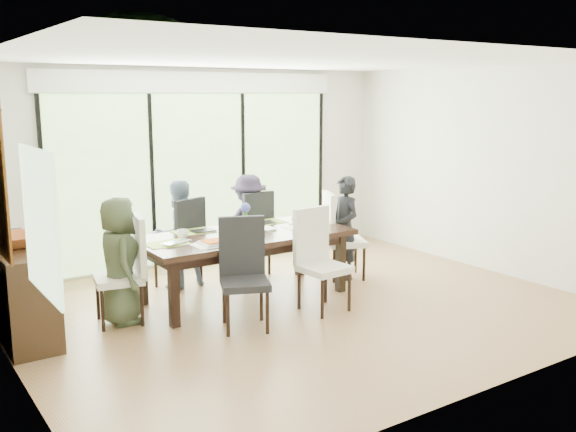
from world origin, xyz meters
TOP-DOWN VIEW (x-y plane):
  - floor at (0.00, 0.00)m, footprint 6.00×5.00m
  - ceiling at (0.00, 0.00)m, footprint 6.00×5.00m
  - wall_back at (0.00, 2.51)m, footprint 6.00×0.02m
  - wall_front at (0.00, -2.51)m, footprint 6.00×0.02m
  - wall_left at (-3.01, 0.00)m, footprint 0.02×5.00m
  - wall_right at (3.01, 0.00)m, footprint 0.02×5.00m
  - glass_doors at (0.00, 2.47)m, footprint 4.20×0.02m
  - blinds_header at (0.00, 2.46)m, footprint 4.40×0.06m
  - mullion_a at (-2.10, 2.46)m, footprint 0.05×0.04m
  - mullion_b at (-0.70, 2.46)m, footprint 0.05×0.04m
  - mullion_c at (0.70, 2.46)m, footprint 0.05×0.04m
  - mullion_d at (2.10, 2.46)m, footprint 0.05×0.04m
  - side_window at (-2.97, -1.20)m, footprint 0.02×0.90m
  - deck at (0.00, 3.40)m, footprint 6.00×1.80m
  - rail_top at (0.00, 4.20)m, footprint 6.00×0.08m
  - foliage_left at (-1.80, 5.20)m, footprint 3.20×3.20m
  - foliage_mid at (0.40, 5.80)m, footprint 4.00×4.00m
  - foliage_right at (2.20, 5.00)m, footprint 2.80×2.80m
  - foliage_far at (-0.60, 6.50)m, footprint 3.60×3.60m
  - table_top at (-0.34, 0.65)m, footprint 2.46×1.13m
  - table_apron at (-0.34, 0.65)m, footprint 2.26×0.92m
  - table_leg_fl at (-1.42, 0.22)m, footprint 0.09×0.09m
  - table_leg_fr at (0.74, 0.22)m, footprint 0.09×0.09m
  - table_leg_bl at (-1.42, 1.08)m, footprint 0.09×0.09m
  - table_leg_br at (0.74, 1.08)m, footprint 0.09×0.09m
  - chair_left_end at (-1.84, 0.65)m, footprint 0.55×0.55m
  - chair_right_end at (1.16, 0.65)m, footprint 0.62×0.62m
  - chair_far_left at (-0.79, 1.50)m, footprint 0.61×0.61m
  - chair_far_right at (0.21, 1.50)m, footprint 0.52×0.52m
  - chair_near_left at (-0.84, -0.22)m, footprint 0.62×0.62m
  - chair_near_right at (0.16, -0.22)m, footprint 0.50×0.50m
  - person_left_end at (-1.82, 0.65)m, footprint 0.47×0.67m
  - person_right_end at (1.14, 0.65)m, footprint 0.44×0.65m
  - person_far_left at (-0.79, 1.48)m, footprint 0.65×0.45m
  - person_far_right at (0.21, 1.48)m, footprint 0.67×0.47m
  - placemat_left at (-1.29, 0.65)m, footprint 0.45×0.33m
  - placemat_right at (0.61, 0.65)m, footprint 0.45×0.33m
  - placemat_far_l at (-0.79, 1.05)m, footprint 0.45×0.33m
  - placemat_far_r at (0.21, 1.05)m, footprint 0.45×0.33m
  - placemat_paper at (-0.89, 0.35)m, footprint 0.45×0.33m
  - tablet_far_l at (-0.69, 1.00)m, footprint 0.27×0.18m
  - tablet_far_r at (0.16, 1.00)m, footprint 0.25×0.17m
  - papers at (0.36, 0.60)m, footprint 0.31×0.23m
  - platter_base at (-0.89, 0.35)m, footprint 0.27×0.27m
  - platter_snacks at (-0.89, 0.35)m, footprint 0.21×0.21m
  - vase at (-0.29, 0.70)m, footprint 0.08×0.08m
  - hyacinth_stems at (-0.29, 0.70)m, footprint 0.04×0.04m
  - hyacinth_blooms at (-0.29, 0.70)m, footprint 0.11×0.11m
  - laptop at (-1.19, 0.55)m, footprint 0.39×0.32m
  - cup_a at (-1.04, 0.80)m, footprint 0.17×0.17m
  - cup_b at (-0.19, 0.55)m, footprint 0.14×0.14m
  - cup_c at (0.46, 0.75)m, footprint 0.16×0.16m
  - book at (-0.09, 0.70)m, footprint 0.18×0.24m
  - sideboard at (-2.76, 0.93)m, footprint 0.45×1.61m
  - bowl at (-2.76, 0.83)m, footprint 0.48×0.48m
  - candlestick_base at (-2.76, 1.28)m, footprint 0.10×0.10m
  - candlestick_shaft at (-2.76, 1.28)m, footprint 0.02×0.02m

SIDE VIEW (x-z plane):
  - deck at x=0.00m, z-range -0.10..0.00m
  - floor at x=0.00m, z-range -0.01..0.00m
  - table_leg_fl at x=-1.42m, z-range 0.00..0.71m
  - table_leg_fr at x=0.74m, z-range 0.00..0.71m
  - table_leg_bl at x=-1.42m, z-range 0.00..0.71m
  - table_leg_br at x=0.74m, z-range 0.00..0.71m
  - sideboard at x=-2.76m, z-range 0.00..0.91m
  - rail_top at x=0.00m, z-range 0.52..0.58m
  - chair_left_end at x=-1.84m, z-range 0.00..1.13m
  - chair_right_end at x=1.16m, z-range 0.00..1.13m
  - chair_far_left at x=-0.79m, z-range 0.00..1.13m
  - chair_far_right at x=0.21m, z-range 0.00..1.13m
  - chair_near_left at x=-0.84m, z-range 0.00..1.13m
  - chair_near_right at x=0.16m, z-range 0.00..1.13m
  - table_apron at x=-0.34m, z-range 0.60..0.70m
  - person_left_end at x=-1.82m, z-range 0.00..1.32m
  - person_right_end at x=1.14m, z-range 0.00..1.32m
  - person_far_left at x=-0.79m, z-range 0.00..1.32m
  - person_far_right at x=0.21m, z-range 0.00..1.32m
  - table_top at x=-0.34m, z-range 0.71..0.77m
  - papers at x=0.36m, z-range 0.77..0.77m
  - placemat_left at x=-1.29m, z-range 0.77..0.78m
  - placemat_right at x=0.61m, z-range 0.77..0.78m
  - placemat_far_l at x=-0.79m, z-range 0.77..0.78m
  - placemat_far_r at x=0.21m, z-range 0.77..0.78m
  - placemat_paper at x=-0.89m, z-range 0.77..0.78m
  - book at x=-0.09m, z-range 0.77..0.79m
  - tablet_far_r at x=0.16m, z-range 0.78..0.79m
  - tablet_far_l at x=-0.69m, z-range 0.78..0.79m
  - laptop at x=-1.19m, z-range 0.77..0.80m
  - platter_base at x=-0.89m, z-range 0.78..0.80m
  - platter_snacks at x=-0.89m, z-range 0.80..0.81m
  - cup_b at x=-0.19m, z-range 0.77..0.86m
  - cup_a at x=-1.04m, z-range 0.77..0.87m
  - cup_c at x=0.46m, z-range 0.77..0.87m
  - vase at x=-0.29m, z-range 0.77..0.89m
  - candlestick_base at x=-2.76m, z-range 0.91..0.95m
  - hyacinth_stems at x=-0.29m, z-range 0.87..1.04m
  - bowl at x=-2.76m, z-range 0.91..1.02m
  - hyacinth_blooms at x=-0.29m, z-range 1.00..1.11m
  - glass_doors at x=0.00m, z-range 0.05..2.35m
  - mullion_a at x=-2.10m, z-range 0.05..2.35m
  - mullion_b at x=-0.70m, z-range 0.05..2.35m
  - mullion_c at x=0.70m, z-range 0.05..2.35m
  - mullion_d at x=2.10m, z-range 0.05..2.35m
  - foliage_right at x=2.20m, z-range -0.14..2.66m
  - wall_back at x=0.00m, z-range 0.00..2.70m
  - wall_front at x=0.00m, z-range 0.00..2.70m
  - wall_left at x=-3.01m, z-range 0.00..2.70m
  - wall_right at x=3.01m, z-range 0.00..2.70m
  - foliage_left at x=-1.80m, z-range -0.16..3.04m
  - side_window at x=-2.97m, z-range 1.00..2.00m
  - candlestick_shaft at x=-2.76m, z-range 0.93..2.19m
  - foliage_far at x=-0.60m, z-range -0.18..3.42m
  - foliage_mid at x=0.40m, z-range -0.20..3.80m
  - blinds_header at x=0.00m, z-range 2.36..2.64m
  - ceiling at x=0.00m, z-range 2.70..2.71m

